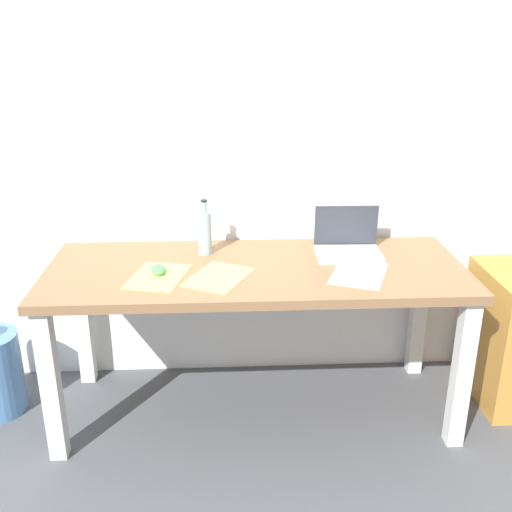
{
  "coord_description": "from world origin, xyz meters",
  "views": [
    {
      "loc": [
        -0.12,
        -2.37,
        1.69
      ],
      "look_at": [
        0.0,
        0.0,
        0.78
      ],
      "focal_mm": 41.49,
      "sensor_mm": 36.0,
      "label": 1
    }
  ],
  "objects_px": {
    "laptop_right": "(348,244)",
    "computer_mouse": "(158,270)",
    "desk": "(256,287)",
    "beer_bottle": "(205,232)"
  },
  "relations": [
    {
      "from": "beer_bottle",
      "to": "computer_mouse",
      "type": "xyz_separation_m",
      "value": [
        -0.19,
        -0.23,
        -0.09
      ]
    },
    {
      "from": "laptop_right",
      "to": "computer_mouse",
      "type": "distance_m",
      "value": 0.87
    },
    {
      "from": "computer_mouse",
      "to": "desk",
      "type": "bearing_deg",
      "value": -8.0
    },
    {
      "from": "desk",
      "to": "laptop_right",
      "type": "xyz_separation_m",
      "value": [
        0.43,
        0.14,
        0.14
      ]
    },
    {
      "from": "computer_mouse",
      "to": "laptop_right",
      "type": "bearing_deg",
      "value": -2.17
    },
    {
      "from": "desk",
      "to": "computer_mouse",
      "type": "xyz_separation_m",
      "value": [
        -0.42,
        -0.05,
        0.11
      ]
    },
    {
      "from": "laptop_right",
      "to": "beer_bottle",
      "type": "height_order",
      "value": "beer_bottle"
    },
    {
      "from": "desk",
      "to": "laptop_right",
      "type": "height_order",
      "value": "laptop_right"
    },
    {
      "from": "beer_bottle",
      "to": "computer_mouse",
      "type": "bearing_deg",
      "value": -129.65
    },
    {
      "from": "desk",
      "to": "beer_bottle",
      "type": "bearing_deg",
      "value": 141.62
    }
  ]
}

